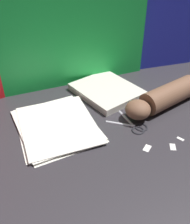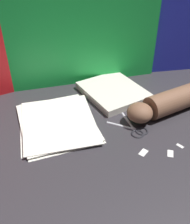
{
  "view_description": "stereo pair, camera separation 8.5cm",
  "coord_description": "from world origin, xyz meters",
  "px_view_note": "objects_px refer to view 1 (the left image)",
  "views": [
    {
      "loc": [
        -0.28,
        -0.59,
        0.55
      ],
      "look_at": [
        0.03,
        0.02,
        0.06
      ],
      "focal_mm": 42.0,
      "sensor_mm": 36.0,
      "label": 1
    },
    {
      "loc": [
        -0.2,
        -0.63,
        0.55
      ],
      "look_at": [
        0.03,
        0.02,
        0.06
      ],
      "focal_mm": 42.0,
      "sensor_mm": 36.0,
      "label": 2
    }
  ],
  "objects_px": {
    "paper_stack": "(56,125)",
    "scissors": "(133,125)",
    "book_closed": "(107,90)",
    "hand_forearm": "(163,98)"
  },
  "relations": [
    {
      "from": "book_closed",
      "to": "paper_stack",
      "type": "bearing_deg",
      "value": -156.24
    },
    {
      "from": "paper_stack",
      "to": "scissors",
      "type": "xyz_separation_m",
      "value": [
        0.23,
        -0.12,
        -0.0
      ]
    },
    {
      "from": "book_closed",
      "to": "scissors",
      "type": "distance_m",
      "value": 0.23
    },
    {
      "from": "book_closed",
      "to": "scissors",
      "type": "xyz_separation_m",
      "value": [
        -0.02,
        -0.23,
        -0.01
      ]
    },
    {
      "from": "book_closed",
      "to": "scissors",
      "type": "bearing_deg",
      "value": -95.57
    },
    {
      "from": "paper_stack",
      "to": "hand_forearm",
      "type": "relative_size",
      "value": 0.95
    },
    {
      "from": "paper_stack",
      "to": "scissors",
      "type": "relative_size",
      "value": 2.23
    },
    {
      "from": "paper_stack",
      "to": "hand_forearm",
      "type": "distance_m",
      "value": 0.4
    },
    {
      "from": "paper_stack",
      "to": "book_closed",
      "type": "height_order",
      "value": "book_closed"
    },
    {
      "from": "scissors",
      "to": "paper_stack",
      "type": "bearing_deg",
      "value": 153.67
    }
  ]
}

